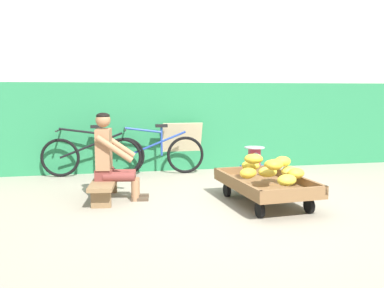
{
  "coord_description": "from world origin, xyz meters",
  "views": [
    {
      "loc": [
        -1.57,
        -4.48,
        1.42
      ],
      "look_at": [
        -0.47,
        0.74,
        0.75
      ],
      "focal_mm": 39.92,
      "sensor_mm": 36.0,
      "label": 1
    }
  ],
  "objects_px": {
    "bicycle_near_left": "(91,155)",
    "shopping_bag": "(273,186)",
    "weighing_scale": "(254,156)",
    "plastic_crate": "(254,176)",
    "banana_cart": "(265,186)",
    "vendor_seated": "(111,157)",
    "bicycle_far_left": "(156,154)",
    "low_bench": "(105,185)",
    "sign_board": "(182,147)"
  },
  "relations": [
    {
      "from": "bicycle_near_left",
      "to": "shopping_bag",
      "type": "distance_m",
      "value": 3.07
    },
    {
      "from": "weighing_scale",
      "to": "plastic_crate",
      "type": "bearing_deg",
      "value": 90.0
    },
    {
      "from": "banana_cart",
      "to": "vendor_seated",
      "type": "relative_size",
      "value": 1.32
    },
    {
      "from": "vendor_seated",
      "to": "weighing_scale",
      "type": "relative_size",
      "value": 3.8
    },
    {
      "from": "bicycle_near_left",
      "to": "vendor_seated",
      "type": "bearing_deg",
      "value": -79.89
    },
    {
      "from": "weighing_scale",
      "to": "vendor_seated",
      "type": "bearing_deg",
      "value": -170.39
    },
    {
      "from": "bicycle_far_left",
      "to": "plastic_crate",
      "type": "bearing_deg",
      "value": -43.07
    },
    {
      "from": "plastic_crate",
      "to": "weighing_scale",
      "type": "distance_m",
      "value": 0.3
    },
    {
      "from": "vendor_seated",
      "to": "shopping_bag",
      "type": "xyz_separation_m",
      "value": [
        2.18,
        -0.18,
        -0.45
      ]
    },
    {
      "from": "banana_cart",
      "to": "vendor_seated",
      "type": "height_order",
      "value": "vendor_seated"
    },
    {
      "from": "low_bench",
      "to": "vendor_seated",
      "type": "bearing_deg",
      "value": -8.05
    },
    {
      "from": "low_bench",
      "to": "vendor_seated",
      "type": "relative_size",
      "value": 0.99
    },
    {
      "from": "vendor_seated",
      "to": "shopping_bag",
      "type": "distance_m",
      "value": 2.23
    },
    {
      "from": "vendor_seated",
      "to": "weighing_scale",
      "type": "xyz_separation_m",
      "value": [
        2.1,
        0.36,
        -0.11
      ]
    },
    {
      "from": "low_bench",
      "to": "shopping_bag",
      "type": "xyz_separation_m",
      "value": [
        2.27,
        -0.2,
        -0.08
      ]
    },
    {
      "from": "vendor_seated",
      "to": "plastic_crate",
      "type": "height_order",
      "value": "vendor_seated"
    },
    {
      "from": "banana_cart",
      "to": "bicycle_far_left",
      "type": "bearing_deg",
      "value": 116.29
    },
    {
      "from": "banana_cart",
      "to": "low_bench",
      "type": "xyz_separation_m",
      "value": [
        -1.97,
        0.65,
        -0.04
      ]
    },
    {
      "from": "banana_cart",
      "to": "weighing_scale",
      "type": "xyz_separation_m",
      "value": [
        0.22,
        1.0,
        0.21
      ]
    },
    {
      "from": "banana_cart",
      "to": "bicycle_near_left",
      "type": "xyz_separation_m",
      "value": [
        -2.17,
        2.27,
        0.11
      ]
    },
    {
      "from": "banana_cart",
      "to": "weighing_scale",
      "type": "distance_m",
      "value": 1.04
    },
    {
      "from": "low_bench",
      "to": "weighing_scale",
      "type": "height_order",
      "value": "weighing_scale"
    },
    {
      "from": "weighing_scale",
      "to": "bicycle_near_left",
      "type": "xyz_separation_m",
      "value": [
        -2.39,
        1.27,
        -0.1
      ]
    },
    {
      "from": "low_bench",
      "to": "shopping_bag",
      "type": "bearing_deg",
      "value": -4.97
    },
    {
      "from": "sign_board",
      "to": "weighing_scale",
      "type": "bearing_deg",
      "value": -61.21
    },
    {
      "from": "weighing_scale",
      "to": "bicycle_near_left",
      "type": "distance_m",
      "value": 2.71
    },
    {
      "from": "weighing_scale",
      "to": "shopping_bag",
      "type": "relative_size",
      "value": 1.25
    },
    {
      "from": "sign_board",
      "to": "bicycle_near_left",
      "type": "bearing_deg",
      "value": -172.05
    },
    {
      "from": "weighing_scale",
      "to": "bicycle_near_left",
      "type": "height_order",
      "value": "bicycle_near_left"
    },
    {
      "from": "vendor_seated",
      "to": "sign_board",
      "type": "xyz_separation_m",
      "value": [
        1.28,
        1.85,
        -0.14
      ]
    },
    {
      "from": "plastic_crate",
      "to": "low_bench",
      "type": "bearing_deg",
      "value": -171.05
    },
    {
      "from": "weighing_scale",
      "to": "bicycle_near_left",
      "type": "bearing_deg",
      "value": 151.92
    },
    {
      "from": "vendor_seated",
      "to": "bicycle_far_left",
      "type": "bearing_deg",
      "value": 63.92
    },
    {
      "from": "sign_board",
      "to": "bicycle_far_left",
      "type": "bearing_deg",
      "value": -152.59
    },
    {
      "from": "plastic_crate",
      "to": "shopping_bag",
      "type": "xyz_separation_m",
      "value": [
        0.08,
        -0.54,
        -0.03
      ]
    },
    {
      "from": "weighing_scale",
      "to": "bicycle_far_left",
      "type": "distance_m",
      "value": 1.81
    },
    {
      "from": "vendor_seated",
      "to": "weighing_scale",
      "type": "height_order",
      "value": "vendor_seated"
    },
    {
      "from": "banana_cart",
      "to": "shopping_bag",
      "type": "bearing_deg",
      "value": 56.78
    },
    {
      "from": "bicycle_far_left",
      "to": "vendor_seated",
      "type": "bearing_deg",
      "value": -116.08
    },
    {
      "from": "bicycle_far_left",
      "to": "shopping_bag",
      "type": "height_order",
      "value": "bicycle_far_left"
    },
    {
      "from": "vendor_seated",
      "to": "sign_board",
      "type": "distance_m",
      "value": 2.25
    },
    {
      "from": "bicycle_far_left",
      "to": "shopping_bag",
      "type": "relative_size",
      "value": 6.92
    },
    {
      "from": "weighing_scale",
      "to": "sign_board",
      "type": "relative_size",
      "value": 0.35
    },
    {
      "from": "banana_cart",
      "to": "vendor_seated",
      "type": "bearing_deg",
      "value": 161.2
    },
    {
      "from": "low_bench",
      "to": "sign_board",
      "type": "height_order",
      "value": "sign_board"
    },
    {
      "from": "bicycle_far_left",
      "to": "weighing_scale",
      "type": "bearing_deg",
      "value": -43.1
    },
    {
      "from": "vendor_seated",
      "to": "bicycle_far_left",
      "type": "relative_size",
      "value": 0.69
    },
    {
      "from": "sign_board",
      "to": "plastic_crate",
      "type": "bearing_deg",
      "value": -61.19
    },
    {
      "from": "plastic_crate",
      "to": "bicycle_far_left",
      "type": "height_order",
      "value": "bicycle_far_left"
    },
    {
      "from": "bicycle_far_left",
      "to": "sign_board",
      "type": "bearing_deg",
      "value": 27.41
    }
  ]
}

